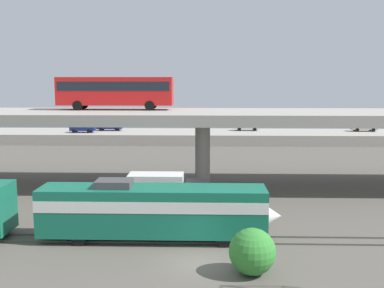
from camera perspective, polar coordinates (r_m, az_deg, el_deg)
ground_plane at (r=29.10m, az=0.95°, el=-14.22°), size 260.00×260.00×0.00m
rail_strip_near at (r=32.15m, az=1.03°, el=-11.91°), size 110.00×0.12×0.12m
rail_strip_far at (r=33.49m, az=1.06°, el=-11.09°), size 110.00×0.12×0.12m
train_locomotive at (r=32.30m, az=-3.42°, el=-7.86°), size 16.41×3.04×4.18m
highway_overpass at (r=47.12m, az=1.31°, el=3.15°), size 96.00×10.93×7.75m
transit_bus_on_overpass at (r=50.00m, az=-9.30°, el=6.48°), size 12.00×2.68×3.40m
service_truck_west at (r=39.85m, az=-3.12°, el=-5.64°), size 6.80×2.46×3.04m
pier_parking_lot at (r=82.58m, az=1.48°, el=0.89°), size 78.88×11.31×1.78m
parked_car_0 at (r=84.72m, az=6.68°, el=2.15°), size 4.40×1.83×1.50m
parked_car_1 at (r=88.35m, az=20.10°, el=1.96°), size 4.50×1.87×1.50m
parked_car_2 at (r=85.51m, az=-9.99°, el=2.14°), size 4.46×1.99×1.50m
parked_car_3 at (r=83.38m, az=-13.16°, el=1.91°), size 4.18×1.96×1.50m
harbor_water at (r=105.53m, az=1.54°, el=1.94°), size 140.00×36.00×0.01m
shrub_right at (r=27.28m, az=7.33°, el=-12.83°), size 2.66×2.66×2.66m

